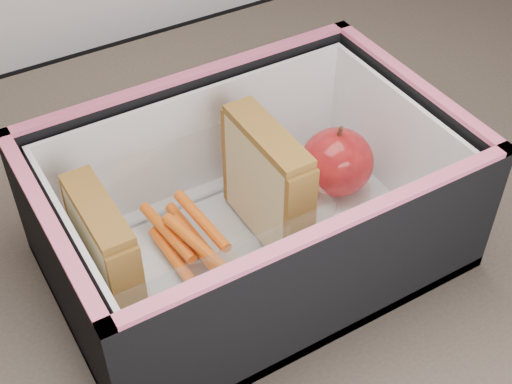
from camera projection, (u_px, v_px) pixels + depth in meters
kitchen_table at (195, 298)px, 0.71m from camera, size 1.20×0.80×0.75m
lunch_bag at (248, 193)px, 0.58m from camera, size 0.33×0.31×0.32m
plastic_tub at (191, 230)px, 0.58m from camera, size 0.19×0.13×0.08m
sandwich_left at (105, 252)px, 0.54m from camera, size 0.02×0.09×0.10m
sandwich_right at (267, 183)px, 0.59m from camera, size 0.03×0.10×0.11m
carrot_sticks at (188, 239)px, 0.60m from camera, size 0.05×0.11×0.03m
paper_napkin at (330, 193)px, 0.66m from camera, size 0.10×0.10×0.01m
red_apple at (337, 162)px, 0.64m from camera, size 0.08×0.08×0.07m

